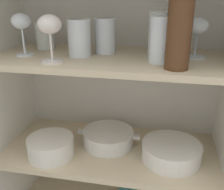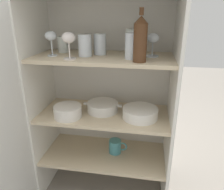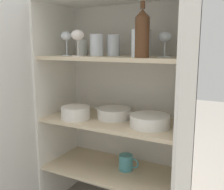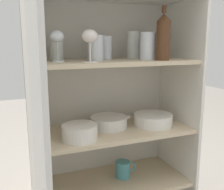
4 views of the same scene
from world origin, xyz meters
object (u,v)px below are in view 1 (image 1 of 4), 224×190
(plate_stack_white, at_px, (171,152))
(wine_bottle, at_px, (179,27))
(casserole_dish, at_px, (108,138))
(mixing_bowl_large, at_px, (51,146))

(plate_stack_white, bearing_deg, wine_bottle, -99.14)
(wine_bottle, relative_size, plate_stack_white, 1.22)
(wine_bottle, xyz_separation_m, casserole_dish, (-0.23, 0.15, -0.45))
(plate_stack_white, distance_m, casserole_dish, 0.25)
(plate_stack_white, bearing_deg, mixing_bowl_large, -171.70)
(wine_bottle, xyz_separation_m, plate_stack_white, (0.02, 0.10, -0.45))
(wine_bottle, height_order, casserole_dish, wine_bottle)
(plate_stack_white, distance_m, mixing_bowl_large, 0.44)
(plate_stack_white, height_order, casserole_dish, plate_stack_white)
(wine_bottle, bearing_deg, casserole_dish, 146.94)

